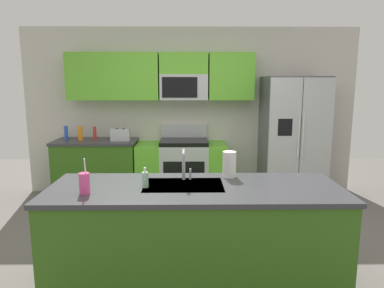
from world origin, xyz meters
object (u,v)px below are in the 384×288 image
bottle_orange (80,133)px  soap_dispenser (145,179)px  paper_towel_roll (229,164)px  range_oven (182,169)px  refrigerator (293,139)px  toaster (121,135)px  pepper_mill (95,133)px  sink_faucet (184,162)px  drink_cup_pink (84,183)px  bottle_blue (66,133)px

bottle_orange → soap_dispenser: bearing=-62.4°
paper_towel_roll → range_oven: bearing=102.8°
bottle_orange → range_oven: bearing=0.6°
range_oven → refrigerator: (1.68, -0.07, 0.48)m
toaster → pepper_mill: size_ratio=1.37×
toaster → pepper_mill: pepper_mill is taller
refrigerator → sink_faucet: 2.69m
pepper_mill → bottle_orange: 0.22m
drink_cup_pink → paper_towel_roll: (1.20, 0.49, 0.03)m
toaster → pepper_mill: (-0.40, 0.05, 0.01)m
soap_dispenser → bottle_blue: bearing=121.2°
bottle_blue → pepper_mill: bearing=-5.8°
range_oven → drink_cup_pink: drink_cup_pink is taller
range_oven → bottle_blue: (-1.76, 0.04, 0.56)m
range_oven → sink_faucet: 2.31m
refrigerator → toaster: bearing=179.6°
range_oven → sink_faucet: sink_faucet is taller
pepper_mill → soap_dispenser: (1.05, -2.42, -0.03)m
refrigerator → paper_towel_roll: bearing=-120.5°
bottle_blue → drink_cup_pink: bearing=-68.6°
refrigerator → drink_cup_pink: 3.48m
toaster → bottle_orange: bottle_orange is taller
sink_faucet → soap_dispenser: 0.40m
paper_towel_roll → sink_faucet: bearing=-165.2°
pepper_mill → sink_faucet: sink_faucet is taller
pepper_mill → drink_cup_pink: size_ratio=0.71×
refrigerator → range_oven: bearing=177.5°
range_oven → paper_towel_roll: (0.48, -2.11, 0.58)m
toaster → bottle_blue: bottle_blue is taller
range_oven → refrigerator: bearing=-2.5°
pepper_mill → bottle_orange: bottle_orange is taller
bottle_blue → toaster: bearing=-6.5°
pepper_mill → soap_dispenser: bearing=-66.6°
pepper_mill → sink_faucet: size_ratio=0.72×
refrigerator → paper_towel_roll: size_ratio=7.71×
sink_faucet → soap_dispenser: sink_faucet is taller
toaster → bottle_orange: bearing=176.5°
pepper_mill → drink_cup_pink: 2.66m
soap_dispenser → paper_towel_roll: paper_towel_roll is taller
pepper_mill → soap_dispenser: pepper_mill is taller
range_oven → toaster: bearing=-176.7°
toaster → refrigerator: bearing=-0.4°
toaster → bottle_orange: (-0.61, 0.04, 0.02)m
refrigerator → soap_dispenser: 3.05m
range_oven → bottle_orange: size_ratio=6.36×
drink_cup_pink → soap_dispenser: 0.49m
pepper_mill → paper_towel_roll: bearing=-49.6°
bottle_blue → drink_cup_pink: 2.83m
sink_faucet → drink_cup_pink: (-0.79, -0.37, -0.08)m
toaster → bottle_blue: bearing=173.5°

